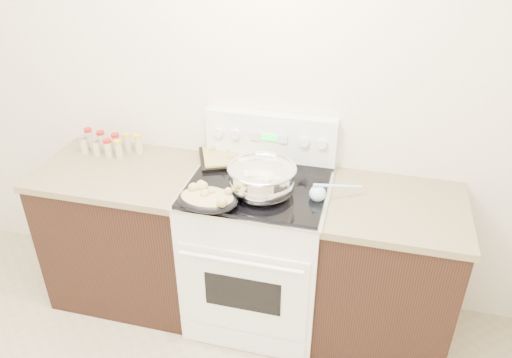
% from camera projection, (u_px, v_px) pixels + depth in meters
% --- Properties ---
extents(counter_left, '(0.93, 0.67, 0.92)m').
position_uv_depth(counter_left, '(130.00, 232.00, 3.12)').
color(counter_left, black).
rests_on(counter_left, ground).
extents(counter_right, '(0.73, 0.67, 0.92)m').
position_uv_depth(counter_right, '(385.00, 273.00, 2.79)').
color(counter_right, black).
rests_on(counter_right, ground).
extents(kitchen_range, '(0.78, 0.73, 1.22)m').
position_uv_depth(kitchen_range, '(258.00, 249.00, 2.92)').
color(kitchen_range, white).
rests_on(kitchen_range, ground).
extents(mixing_bowl, '(0.36, 0.36, 0.21)m').
position_uv_depth(mixing_bowl, '(262.00, 180.00, 2.56)').
color(mixing_bowl, silver).
rests_on(mixing_bowl, kitchen_range).
extents(roasting_pan, '(0.31, 0.22, 0.12)m').
position_uv_depth(roasting_pan, '(207.00, 198.00, 2.47)').
color(roasting_pan, black).
rests_on(roasting_pan, kitchen_range).
extents(baking_sheet, '(0.50, 0.43, 0.06)m').
position_uv_depth(baking_sheet, '(236.00, 156.00, 2.92)').
color(baking_sheet, black).
rests_on(baking_sheet, kitchen_range).
extents(wooden_spoon, '(0.19, 0.20, 0.04)m').
position_uv_depth(wooden_spoon, '(261.00, 191.00, 2.60)').
color(wooden_spoon, '#A46C4B').
rests_on(wooden_spoon, kitchen_range).
extents(blue_ladle, '(0.26, 0.17, 0.10)m').
position_uv_depth(blue_ladle, '(320.00, 193.00, 2.54)').
color(blue_ladle, '#A0D5EF').
rests_on(blue_ladle, kitchen_range).
extents(spice_jars, '(0.38, 0.15, 0.13)m').
position_uv_depth(spice_jars, '(108.00, 144.00, 3.02)').
color(spice_jars, '#BFB28C').
rests_on(spice_jars, counter_left).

